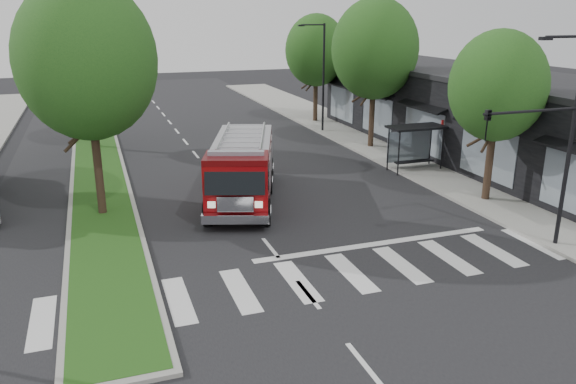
% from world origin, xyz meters
% --- Properties ---
extents(ground, '(140.00, 140.00, 0.00)m').
position_xyz_m(ground, '(0.00, 0.00, 0.00)').
color(ground, black).
rests_on(ground, ground).
extents(sidewalk_right, '(5.00, 80.00, 0.15)m').
position_xyz_m(sidewalk_right, '(12.50, 10.00, 0.07)').
color(sidewalk_right, gray).
rests_on(sidewalk_right, ground).
extents(median, '(3.00, 50.00, 0.15)m').
position_xyz_m(median, '(-6.00, 18.00, 0.08)').
color(median, gray).
rests_on(median, ground).
extents(storefront_row, '(8.00, 30.00, 5.00)m').
position_xyz_m(storefront_row, '(17.00, 10.00, 2.50)').
color(storefront_row, black).
rests_on(storefront_row, ground).
extents(bus_shelter, '(3.20, 1.60, 2.61)m').
position_xyz_m(bus_shelter, '(11.20, 8.15, 2.04)').
color(bus_shelter, black).
rests_on(bus_shelter, ground).
extents(tree_right_near, '(4.40, 4.40, 8.05)m').
position_xyz_m(tree_right_near, '(11.50, 2.00, 5.51)').
color(tree_right_near, black).
rests_on(tree_right_near, ground).
extents(tree_right_mid, '(5.60, 5.60, 9.72)m').
position_xyz_m(tree_right_mid, '(11.50, 14.00, 6.49)').
color(tree_right_mid, black).
rests_on(tree_right_mid, ground).
extents(tree_right_far, '(5.00, 5.00, 8.73)m').
position_xyz_m(tree_right_far, '(11.50, 24.00, 5.84)').
color(tree_right_far, black).
rests_on(tree_right_far, ground).
extents(tree_median_near, '(5.80, 5.80, 10.16)m').
position_xyz_m(tree_median_near, '(-6.00, 6.00, 6.81)').
color(tree_median_near, black).
rests_on(tree_median_near, ground).
extents(tree_median_far, '(5.60, 5.60, 9.72)m').
position_xyz_m(tree_median_far, '(-6.00, 20.00, 6.49)').
color(tree_median_far, black).
rests_on(tree_median_far, ground).
extents(streetlight_right_near, '(4.08, 0.22, 8.00)m').
position_xyz_m(streetlight_right_near, '(9.61, -3.50, 4.67)').
color(streetlight_right_near, black).
rests_on(streetlight_right_near, ground).
extents(streetlight_right_far, '(2.11, 0.20, 8.00)m').
position_xyz_m(streetlight_right_far, '(10.35, 20.00, 4.48)').
color(streetlight_right_far, black).
rests_on(streetlight_right_far, ground).
extents(fire_engine, '(5.53, 9.61, 3.20)m').
position_xyz_m(fire_engine, '(0.54, 6.18, 1.53)').
color(fire_engine, '#520406').
rests_on(fire_engine, ground).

